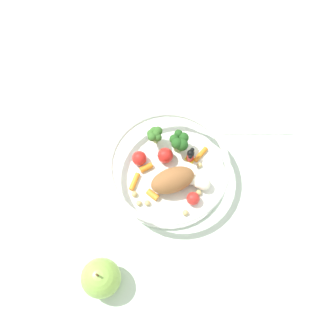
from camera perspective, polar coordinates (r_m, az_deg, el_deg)
name	(u,v)px	position (r m, az deg, el deg)	size (l,w,h in m)	color
ground_plane	(172,174)	(0.77, 0.64, -0.80)	(2.40, 2.40, 0.00)	silver
food_container	(170,168)	(0.74, 0.24, -0.06)	(0.23, 0.23, 0.06)	white
loose_apple	(101,278)	(0.70, -9.56, -15.26)	(0.07, 0.07, 0.08)	#8CB74C
folded_napkin	(255,108)	(0.85, 12.34, 8.44)	(0.14, 0.12, 0.01)	white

